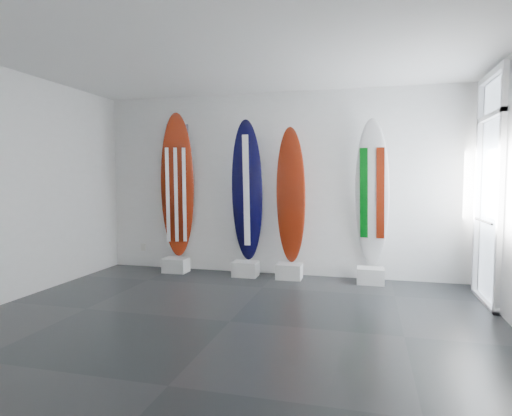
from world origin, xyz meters
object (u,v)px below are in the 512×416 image
(surfboard_swiss, at_px, (291,196))
(surfboard_italy, at_px, (372,194))
(surfboard_navy, at_px, (247,191))
(surfboard_usa, at_px, (177,186))

(surfboard_swiss, xyz_separation_m, surfboard_italy, (1.25, 0.00, 0.04))
(surfboard_swiss, distance_m, surfboard_italy, 1.25)
(surfboard_navy, bearing_deg, surfboard_swiss, 0.31)
(surfboard_navy, distance_m, surfboard_italy, 1.97)
(surfboard_navy, bearing_deg, surfboard_italy, 0.31)
(surfboard_italy, bearing_deg, surfboard_navy, -169.90)
(surfboard_navy, height_order, surfboard_swiss, surfboard_navy)
(surfboard_usa, relative_size, surfboard_navy, 1.07)
(surfboard_usa, height_order, surfboard_navy, surfboard_usa)
(surfboard_usa, xyz_separation_m, surfboard_swiss, (1.95, 0.00, -0.14))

